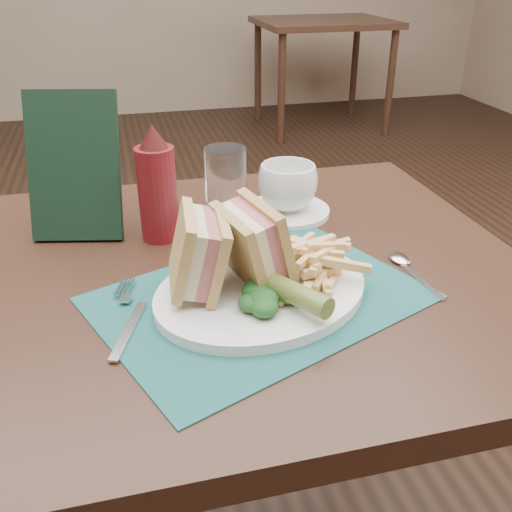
{
  "coord_description": "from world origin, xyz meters",
  "views": [
    {
      "loc": [
        -0.13,
        -1.22,
        1.16
      ],
      "look_at": [
        0.03,
        -0.57,
        0.8
      ],
      "focal_mm": 40.0,
      "sensor_mm": 36.0,
      "label": 1
    }
  ],
  "objects_px": {
    "table_bg_right": "(321,75)",
    "drinking_glass": "(226,186)",
    "sandwich_half_b": "(239,246)",
    "check_presenter": "(74,166)",
    "plate": "(261,291)",
    "coffee_cup": "(288,187)",
    "ketchup_bottle": "(157,183)",
    "table_main": "(230,449)",
    "placemat": "(259,298)",
    "saucer": "(287,211)",
    "sandwich_half_a": "(182,253)"
  },
  "relations": [
    {
      "from": "drinking_glass",
      "to": "check_presenter",
      "type": "bearing_deg",
      "value": 175.16
    },
    {
      "from": "sandwich_half_a",
      "to": "saucer",
      "type": "relative_size",
      "value": 0.74
    },
    {
      "from": "sandwich_half_a",
      "to": "check_presenter",
      "type": "xyz_separation_m",
      "value": [
        -0.13,
        0.25,
        0.04
      ]
    },
    {
      "from": "check_presenter",
      "to": "table_main",
      "type": "bearing_deg",
      "value": -28.07
    },
    {
      "from": "placemat",
      "to": "table_bg_right",
      "type": "bearing_deg",
      "value": 68.47
    },
    {
      "from": "table_bg_right",
      "to": "coffee_cup",
      "type": "relative_size",
      "value": 8.8
    },
    {
      "from": "drinking_glass",
      "to": "ketchup_bottle",
      "type": "relative_size",
      "value": 0.7
    },
    {
      "from": "coffee_cup",
      "to": "check_presenter",
      "type": "bearing_deg",
      "value": 178.0
    },
    {
      "from": "coffee_cup",
      "to": "check_presenter",
      "type": "distance_m",
      "value": 0.35
    },
    {
      "from": "sandwich_half_b",
      "to": "check_presenter",
      "type": "distance_m",
      "value": 0.33
    },
    {
      "from": "placemat",
      "to": "drinking_glass",
      "type": "bearing_deg",
      "value": 88.36
    },
    {
      "from": "drinking_glass",
      "to": "check_presenter",
      "type": "xyz_separation_m",
      "value": [
        -0.24,
        0.02,
        0.05
      ]
    },
    {
      "from": "coffee_cup",
      "to": "ketchup_bottle",
      "type": "xyz_separation_m",
      "value": [
        -0.23,
        -0.04,
        0.04
      ]
    },
    {
      "from": "saucer",
      "to": "placemat",
      "type": "bearing_deg",
      "value": -114.29
    },
    {
      "from": "coffee_cup",
      "to": "plate",
      "type": "bearing_deg",
      "value": -113.85
    },
    {
      "from": "check_presenter",
      "to": "coffee_cup",
      "type": "bearing_deg",
      "value": 10.61
    },
    {
      "from": "placemat",
      "to": "drinking_glass",
      "type": "xyz_separation_m",
      "value": [
        0.01,
        0.25,
        0.06
      ]
    },
    {
      "from": "placemat",
      "to": "ketchup_bottle",
      "type": "distance_m",
      "value": 0.26
    },
    {
      "from": "plate",
      "to": "coffee_cup",
      "type": "distance_m",
      "value": 0.28
    },
    {
      "from": "coffee_cup",
      "to": "table_main",
      "type": "bearing_deg",
      "value": -132.13
    },
    {
      "from": "plate",
      "to": "drinking_glass",
      "type": "height_order",
      "value": "drinking_glass"
    },
    {
      "from": "table_bg_right",
      "to": "sandwich_half_b",
      "type": "bearing_deg",
      "value": -111.97
    },
    {
      "from": "table_bg_right",
      "to": "saucer",
      "type": "distance_m",
      "value": 3.34
    },
    {
      "from": "sandwich_half_b",
      "to": "plate",
      "type": "bearing_deg",
      "value": -41.77
    },
    {
      "from": "sandwich_half_a",
      "to": "sandwich_half_b",
      "type": "height_order",
      "value": "sandwich_half_b"
    },
    {
      "from": "plate",
      "to": "drinking_glass",
      "type": "relative_size",
      "value": 2.31
    },
    {
      "from": "sandwich_half_b",
      "to": "coffee_cup",
      "type": "distance_m",
      "value": 0.28
    },
    {
      "from": "plate",
      "to": "sandwich_half_a",
      "type": "relative_size",
      "value": 2.72
    },
    {
      "from": "placemat",
      "to": "saucer",
      "type": "xyz_separation_m",
      "value": [
        0.12,
        0.26,
        0.0
      ]
    },
    {
      "from": "saucer",
      "to": "coffee_cup",
      "type": "xyz_separation_m",
      "value": [
        0.0,
        0.0,
        0.05
      ]
    },
    {
      "from": "plate",
      "to": "sandwich_half_a",
      "type": "xyz_separation_m",
      "value": [
        -0.1,
        0.02,
        0.06
      ]
    },
    {
      "from": "table_bg_right",
      "to": "check_presenter",
      "type": "distance_m",
      "value": 3.49
    },
    {
      "from": "placemat",
      "to": "sandwich_half_a",
      "type": "height_order",
      "value": "sandwich_half_a"
    },
    {
      "from": "table_bg_right",
      "to": "drinking_glass",
      "type": "xyz_separation_m",
      "value": [
        -1.32,
        -3.1,
        0.44
      ]
    },
    {
      "from": "table_bg_right",
      "to": "check_presenter",
      "type": "relative_size",
      "value": 3.87
    },
    {
      "from": "placemat",
      "to": "sandwich_half_b",
      "type": "distance_m",
      "value": 0.08
    },
    {
      "from": "table_bg_right",
      "to": "coffee_cup",
      "type": "height_order",
      "value": "coffee_cup"
    },
    {
      "from": "table_main",
      "to": "plate",
      "type": "xyz_separation_m",
      "value": [
        0.03,
        -0.1,
        0.38
      ]
    },
    {
      "from": "table_main",
      "to": "table_bg_right",
      "type": "relative_size",
      "value": 1.0
    },
    {
      "from": "table_bg_right",
      "to": "plate",
      "type": "xyz_separation_m",
      "value": [
        -1.32,
        -3.35,
        0.38
      ]
    },
    {
      "from": "sandwich_half_a",
      "to": "coffee_cup",
      "type": "xyz_separation_m",
      "value": [
        0.21,
        0.24,
        -0.02
      ]
    },
    {
      "from": "plate",
      "to": "ketchup_bottle",
      "type": "xyz_separation_m",
      "value": [
        -0.11,
        0.22,
        0.08
      ]
    },
    {
      "from": "sandwich_half_a",
      "to": "ketchup_bottle",
      "type": "distance_m",
      "value": 0.2
    },
    {
      "from": "table_main",
      "to": "sandwich_half_a",
      "type": "relative_size",
      "value": 8.16
    },
    {
      "from": "placemat",
      "to": "sandwich_half_b",
      "type": "height_order",
      "value": "sandwich_half_b"
    },
    {
      "from": "sandwich_half_b",
      "to": "ketchup_bottle",
      "type": "bearing_deg",
      "value": 100.01
    },
    {
      "from": "table_bg_right",
      "to": "placemat",
      "type": "height_order",
      "value": "placemat"
    },
    {
      "from": "plate",
      "to": "ketchup_bottle",
      "type": "bearing_deg",
      "value": 94.72
    },
    {
      "from": "table_main",
      "to": "check_presenter",
      "type": "bearing_deg",
      "value": 139.32
    },
    {
      "from": "plate",
      "to": "drinking_glass",
      "type": "bearing_deg",
      "value": 66.54
    }
  ]
}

